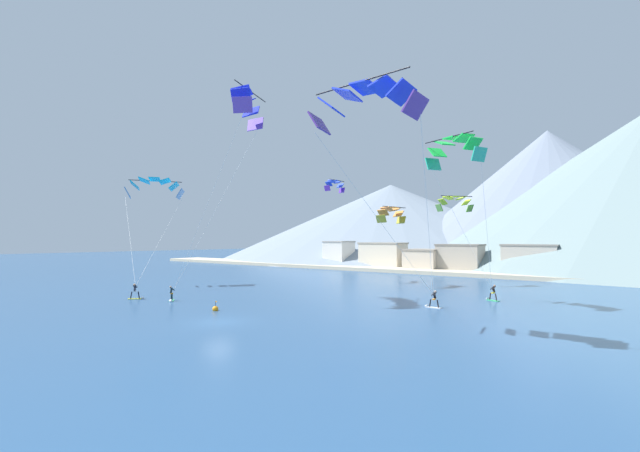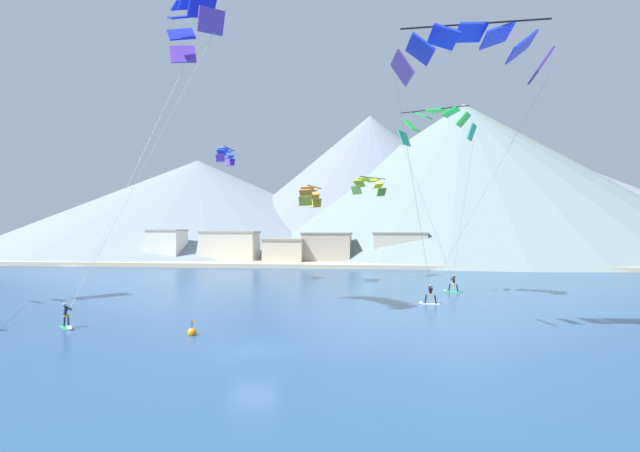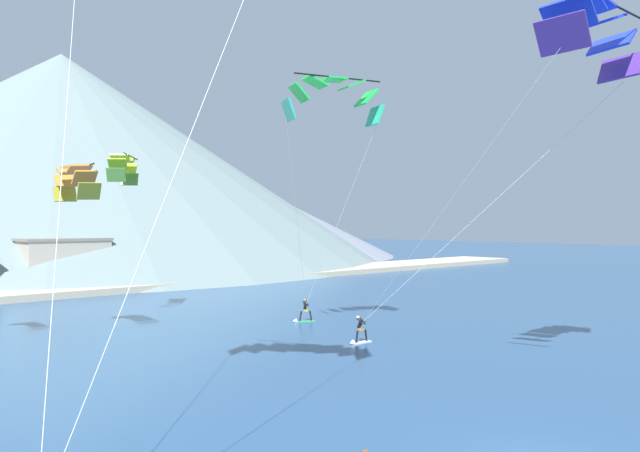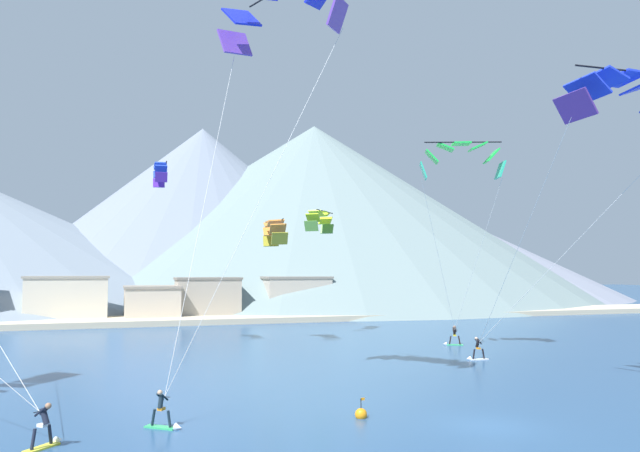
{
  "view_description": "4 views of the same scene",
  "coord_description": "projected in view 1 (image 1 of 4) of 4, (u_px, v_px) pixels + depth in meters",
  "views": [
    {
      "loc": [
        27.71,
        -21.95,
        6.63
      ],
      "look_at": [
        0.99,
        11.78,
        7.96
      ],
      "focal_mm": 24.0,
      "sensor_mm": 36.0,
      "label": 1
    },
    {
      "loc": [
        6.64,
        -25.27,
        6.34
      ],
      "look_at": [
        1.84,
        12.98,
        6.55
      ],
      "focal_mm": 28.0,
      "sensor_mm": 36.0,
      "label": 2
    },
    {
      "loc": [
        -17.78,
        -8.84,
        7.43
      ],
      "look_at": [
        2.73,
        12.72,
        7.29
      ],
      "focal_mm": 35.0,
      "sensor_mm": 36.0,
      "label": 3
    },
    {
      "loc": [
        -15.54,
        -23.45,
        6.72
      ],
      "look_at": [
        -2.69,
        14.8,
        9.53
      ],
      "focal_mm": 35.0,
      "sensor_mm": 36.0,
      "label": 4
    }
  ],
  "objects": [
    {
      "name": "kitesurfer_far_left",
      "position": [
        492.0,
        295.0,
        46.14
      ],
      "size": [
        1.74,
        1.13,
        1.78
      ],
      "color": "#33B266",
      "rests_on": "ground"
    },
    {
      "name": "parafoil_kite_distant_mid_solo",
      "position": [
        335.0,
        184.0,
        66.52
      ],
      "size": [
        1.08,
        4.12,
        1.83
      ],
      "color": "#612CB7"
    },
    {
      "name": "parafoil_kite_near_trail",
      "position": [
        246.0,
        104.0,
        46.25
      ],
      "size": [
        9.49,
        8.35,
        21.43
      ],
      "color": "#6C41B3"
    },
    {
      "name": "kitesurfer_near_lead",
      "position": [
        137.0,
        294.0,
        47.27
      ],
      "size": [
        1.45,
        1.57,
        1.8
      ],
      "color": "yellow",
      "rests_on": "ground"
    },
    {
      "name": "shoreline_strip",
      "position": [
        468.0,
        273.0,
        79.16
      ],
      "size": [
        180.0,
        10.0,
        0.7
      ],
      "primitive_type": "cube",
      "color": "beige",
      "rests_on": "ground"
    },
    {
      "name": "shore_building_promenade_mid",
      "position": [
        531.0,
        260.0,
        76.94
      ],
      "size": [
        9.51,
        5.1,
        5.71
      ],
      "color": "#B7AD9E",
      "rests_on": "ground"
    },
    {
      "name": "shore_building_old_town",
      "position": [
        424.0,
        260.0,
        88.43
      ],
      "size": [
        7.11,
        7.08,
        4.58
      ],
      "color": "beige",
      "rests_on": "ground"
    },
    {
      "name": "shore_building_quay_east",
      "position": [
        339.0,
        254.0,
        101.73
      ],
      "size": [
        5.92,
        5.68,
        6.2
      ],
      "color": "silver",
      "rests_on": "ground"
    },
    {
      "name": "parafoil_kite_mid_center",
      "position": [
        365.0,
        101.0,
        30.33
      ],
      "size": [
        8.81,
        15.09,
        16.3
      ],
      "color": "#532E8D"
    },
    {
      "name": "kitesurfer_mid_center",
      "position": [
        432.0,
        302.0,
        41.34
      ],
      "size": [
        1.75,
        0.67,
        1.73
      ],
      "color": "white",
      "rests_on": "ground"
    },
    {
      "name": "ground_plane",
      "position": [
        219.0,
        322.0,
        34.19
      ],
      "size": [
        400.0,
        400.0,
        0.0
      ],
      "primitive_type": "plane",
      "color": "navy"
    },
    {
      "name": "shore_building_quay_west",
      "position": [
        460.0,
        258.0,
        84.24
      ],
      "size": [
        8.69,
        4.97,
        5.65
      ],
      "color": "#A89E8E",
      "rests_on": "ground"
    },
    {
      "name": "parafoil_kite_distant_high_outer",
      "position": [
        391.0,
        213.0,
        59.81
      ],
      "size": [
        1.97,
        5.55,
        2.32
      ],
      "color": "#ADA42A"
    },
    {
      "name": "parafoil_kite_near_lead",
      "position": [
        155.0,
        186.0,
        61.79
      ],
      "size": [
        14.6,
        12.68,
        14.17
      ],
      "color": "#4C84C0"
    },
    {
      "name": "shore_building_harbour_front",
      "position": [
        383.0,
        256.0,
        95.5
      ],
      "size": [
        10.11,
        5.49,
        5.89
      ],
      "color": "beige",
      "rests_on": "ground"
    },
    {
      "name": "race_marker_buoy",
      "position": [
        215.0,
        309.0,
        39.58
      ],
      "size": [
        0.56,
        0.56,
        1.02
      ],
      "color": "orange",
      "rests_on": "ground"
    },
    {
      "name": "parafoil_kite_far_left",
      "position": [
        454.0,
        148.0,
        43.73
      ],
      "size": [
        6.96,
        7.1,
        15.76
      ],
      "color": "#28BB8F"
    },
    {
      "name": "mountain_peak_west_ridge",
      "position": [
        548.0,
        196.0,
        122.4
      ],
      "size": [
        91.4,
        91.4,
        37.98
      ],
      "color": "slate",
      "rests_on": "ground"
    },
    {
      "name": "parafoil_kite_distant_low_drift",
      "position": [
        455.0,
        202.0,
        61.06
      ],
      "size": [
        4.42,
        5.09,
        2.24
      ],
      "color": "#59943A"
    },
    {
      "name": "mountain_peak_central_summit",
      "position": [
        391.0,
        221.0,
        148.8
      ],
      "size": [
        115.83,
        115.83,
        25.62
      ],
      "color": "gray",
      "rests_on": "ground"
    },
    {
      "name": "kitesurfer_near_trail",
      "position": [
        171.0,
        297.0,
        45.59
      ],
      "size": [
        1.6,
        1.41,
        1.7
      ],
      "color": "#33B266",
      "rests_on": "ground"
    }
  ]
}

